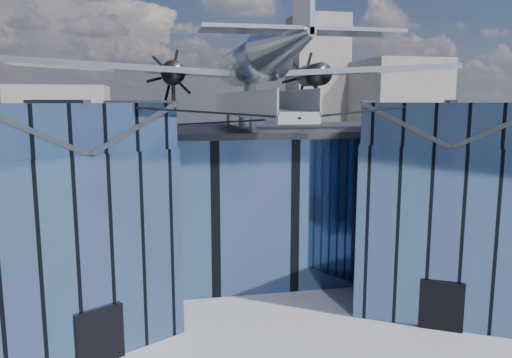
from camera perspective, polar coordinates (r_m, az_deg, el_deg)
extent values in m
plane|color=gray|center=(29.64, 0.78, -14.50)|extent=(120.00, 120.00, 0.00)
cube|color=#46618E|center=(36.71, -2.14, -2.09)|extent=(28.00, 14.00, 9.50)
cube|color=#272A2F|center=(36.08, -2.19, 5.64)|extent=(28.00, 14.00, 0.40)
cube|color=#46618E|center=(26.96, -21.27, -6.83)|extent=(11.79, 11.43, 9.50)
cube|color=#46618E|center=(26.04, -22.01, 5.67)|extent=(11.56, 11.20, 2.20)
cube|color=#272A2F|center=(25.38, -26.81, 5.29)|extent=(7.98, 9.23, 2.40)
cube|color=#272A2F|center=(26.87, -17.46, 5.99)|extent=(7.98, 9.23, 2.40)
cube|color=#272A2F|center=(26.01, -22.16, 8.20)|extent=(4.30, 7.10, 0.18)
cube|color=black|center=(24.60, -17.38, -16.75)|extent=(2.03, 1.32, 2.60)
cube|color=black|center=(28.71, -12.79, -5.47)|extent=(0.34, 0.34, 9.50)
cube|color=#46618E|center=(31.09, 20.57, -4.72)|extent=(11.79, 11.43, 9.50)
cube|color=#46618E|center=(30.29, 21.18, 6.10)|extent=(11.56, 11.20, 2.20)
cube|color=#272A2F|center=(30.28, 16.91, 6.32)|extent=(7.98, 9.23, 2.40)
cube|color=#272A2F|center=(30.47, 25.43, 5.85)|extent=(7.98, 9.23, 2.40)
cube|color=#272A2F|center=(30.27, 21.31, 8.27)|extent=(4.30, 7.10, 0.18)
cube|color=black|center=(28.26, 20.41, -13.44)|extent=(2.03, 1.32, 2.60)
cube|color=black|center=(31.23, 12.28, -4.28)|extent=(0.34, 0.34, 9.50)
cube|color=#90969D|center=(30.61, -0.56, 7.67)|extent=(1.80, 21.00, 0.50)
cube|color=#90969D|center=(30.44, -2.24, 8.88)|extent=(0.08, 21.00, 1.10)
cube|color=#90969D|center=(30.78, 1.11, 8.88)|extent=(0.08, 21.00, 1.10)
cylinder|color=#90969D|center=(40.00, -3.11, 7.01)|extent=(0.44, 0.44, 1.35)
cylinder|color=#90969D|center=(34.07, -1.66, 6.67)|extent=(0.44, 0.44, 1.35)
cylinder|color=#90969D|center=(30.14, -0.37, 6.36)|extent=(0.44, 0.44, 1.35)
cylinder|color=#90969D|center=(31.09, -0.73, 9.44)|extent=(0.70, 0.70, 1.40)
cylinder|color=black|center=(22.57, -10.23, 7.79)|extent=(10.55, 6.08, 0.69)
cylinder|color=black|center=(25.09, 14.74, 7.75)|extent=(10.55, 6.08, 0.69)
cylinder|color=black|center=(28.22, -5.82, 6.39)|extent=(6.09, 17.04, 1.19)
cylinder|color=black|center=(29.41, 5.97, 6.49)|extent=(6.09, 17.04, 1.19)
cylinder|color=#ACB1B9|center=(31.17, -0.74, 13.02)|extent=(2.50, 11.00, 2.50)
sphere|color=#ACB1B9|center=(36.58, -2.36, 12.43)|extent=(2.50, 2.50, 2.50)
cube|color=black|center=(35.64, -2.11, 13.63)|extent=(1.60, 1.40, 0.50)
cone|color=#ACB1B9|center=(22.44, 3.63, 15.33)|extent=(2.50, 7.00, 2.50)
cube|color=#ACB1B9|center=(20.36, 5.30, 16.52)|extent=(8.00, 1.80, 0.14)
cube|color=#ACB1B9|center=(31.64, -13.94, 12.16)|extent=(14.00, 3.20, 1.08)
cylinder|color=black|center=(32.22, -9.52, 11.79)|extent=(1.44, 3.20, 1.44)
cone|color=black|center=(34.02, -9.62, 11.64)|extent=(0.70, 0.70, 0.70)
cube|color=black|center=(34.17, -9.63, 11.63)|extent=(1.05, 0.06, 3.33)
cube|color=black|center=(34.17, -9.63, 11.63)|extent=(2.53, 0.06, 2.53)
cube|color=black|center=(34.17, -9.63, 11.63)|extent=(3.33, 0.06, 1.05)
cylinder|color=black|center=(31.58, -9.42, 9.63)|extent=(0.24, 0.24, 1.75)
cube|color=#ACB1B9|center=(34.08, 10.85, 12.02)|extent=(14.00, 3.20, 1.08)
cylinder|color=black|center=(33.81, 6.60, 11.72)|extent=(1.44, 3.20, 1.44)
cone|color=black|center=(35.53, 5.69, 11.60)|extent=(0.70, 0.70, 0.70)
cube|color=black|center=(35.67, 5.62, 11.59)|extent=(1.05, 0.06, 3.33)
cube|color=black|center=(35.67, 5.62, 11.59)|extent=(2.53, 0.06, 2.53)
cube|color=black|center=(35.67, 5.62, 11.59)|extent=(3.33, 0.06, 1.05)
cylinder|color=black|center=(33.21, 6.88, 9.65)|extent=(0.24, 0.24, 1.75)
cube|color=slate|center=(83.60, 15.63, 6.77)|extent=(12.00, 14.00, 18.00)
cube|color=slate|center=(82.95, -21.29, 5.09)|extent=(14.00, 10.00, 14.00)
cube|color=slate|center=(88.99, 6.94, 9.73)|extent=(9.00, 9.00, 26.00)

